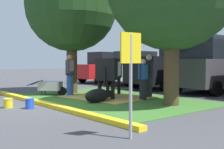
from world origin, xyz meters
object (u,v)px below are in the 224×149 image
hatchback_white (136,68)px  parking_sign (131,64)px  calf_lying (98,96)px  bucket_yellow (8,103)px  person_handler (143,78)px  suv_dark_grey (214,65)px  bucket_blue (30,103)px  pickup_truck_black (173,67)px  person_visitor_far (70,74)px  sedan_red (107,68)px  wheelbarrow (51,86)px  person_visitor_near (149,75)px  shade_tree_left (72,6)px  cow_holstein (110,69)px

hatchback_white → parking_sign: bearing=-44.6°
calf_lying → bucket_yellow: calf_lying is taller
person_handler → suv_dark_grey: 4.57m
bucket_blue → pickup_truck_black: (-1.69, 8.89, 0.95)m
bucket_yellow → pickup_truck_black: size_ratio=0.05×
person_visitor_far → sedan_red: sedan_red is taller
suv_dark_grey → person_visitor_far: bearing=-115.6°
person_visitor_far → wheelbarrow: person_visitor_far is taller
person_visitor_near → person_handler: bearing=-63.0°
shade_tree_left → pickup_truck_black: (1.01, 5.75, -2.74)m
suv_dark_grey → shade_tree_left: bearing=-124.7°
parking_sign → sedan_red: sedan_red is taller
sedan_red → suv_dark_grey: bearing=0.5°
cow_holstein → pickup_truck_black: (-1.05, 5.22, -0.00)m
person_visitor_near → hatchback_white: size_ratio=0.38×
cow_holstein → wheelbarrow: cow_holstein is taller
person_handler → person_visitor_far: person_visitor_far is taller
cow_holstein → person_visitor_near: person_visitor_near is taller
bucket_yellow → calf_lying: bearing=73.8°
wheelbarrow → suv_dark_grey: 7.45m
person_visitor_far → parking_sign: (6.24, -2.46, 0.47)m
calf_lying → person_handler: size_ratio=0.88×
sedan_red → shade_tree_left: bearing=-52.1°
person_visitor_near → bucket_yellow: (-1.10, -5.08, -0.76)m
shade_tree_left → cow_holstein: (2.06, 0.52, -2.74)m
shade_tree_left → bucket_blue: bearing=-49.3°
bucket_yellow → bucket_blue: size_ratio=0.96×
calf_lying → person_visitor_far: bearing=176.0°
bucket_blue → sedan_red: bearing=129.0°
wheelbarrow → pickup_truck_black: pickup_truck_black is taller
parking_sign → hatchback_white: bearing=135.4°
wheelbarrow → hatchback_white: size_ratio=0.30×
shade_tree_left → person_visitor_near: 4.63m
person_handler → bucket_yellow: 4.69m
calf_lying → wheelbarrow: (-2.85, -0.33, 0.15)m
cow_holstein → hatchback_white: bearing=126.7°
person_visitor_near → person_visitor_far: person_visitor_far is taller
shade_tree_left → wheelbarrow: size_ratio=4.36×
pickup_truck_black → cow_holstein: bearing=-78.7°
shade_tree_left → calf_lying: shade_tree_left is taller
calf_lying → sedan_red: size_ratio=0.30×
person_handler → person_visitor_near: person_visitor_near is taller
calf_lying → sedan_red: (-7.08, 6.06, 0.75)m
wheelbarrow → hatchback_white: hatchback_white is taller
calf_lying → person_visitor_far: person_visitor_far is taller
bucket_yellow → suv_dark_grey: suv_dark_grey is taller
person_visitor_near → bucket_yellow: size_ratio=5.63×
calf_lying → suv_dark_grey: (0.75, 6.13, 1.03)m
person_handler → wheelbarrow: person_handler is taller
person_visitor_far → wheelbarrow: size_ratio=1.25×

